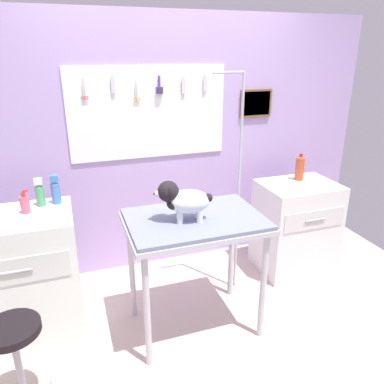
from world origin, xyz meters
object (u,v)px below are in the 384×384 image
at_px(grooming_table, 195,230).
at_px(cabinet_right, 295,227).
at_px(grooming_arm, 237,197).
at_px(detangler_spray, 56,192).
at_px(counter_left, 21,276).
at_px(stool, 14,343).
at_px(dog, 183,200).
at_px(soda_bottle, 300,168).

relative_size(grooming_table, cabinet_right, 1.11).
height_order(grooming_arm, detangler_spray, grooming_arm).
distance_m(grooming_arm, counter_left, 1.73).
xyz_separation_m(stool, detangler_spray, (0.29, 0.87, 0.55)).
distance_m(grooming_arm, detangler_spray, 1.40).
bearing_deg(detangler_spray, counter_left, -153.19).
distance_m(dog, counter_left, 1.31).
relative_size(grooming_arm, soda_bottle, 7.42).
height_order(stool, detangler_spray, detangler_spray).
xyz_separation_m(detangler_spray, soda_bottle, (2.12, 0.05, -0.05)).
xyz_separation_m(cabinet_right, stool, (-2.35, -0.82, 0.04)).
distance_m(detangler_spray, soda_bottle, 2.12).
bearing_deg(soda_bottle, grooming_arm, -162.75).
bearing_deg(cabinet_right, detangler_spray, 178.57).
height_order(cabinet_right, stool, cabinet_right).
distance_m(counter_left, soda_bottle, 2.48).
height_order(stool, soda_bottle, soda_bottle).
height_order(counter_left, detangler_spray, detangler_spray).
xyz_separation_m(grooming_table, soda_bottle, (1.22, 0.58, 0.16)).
height_order(grooming_table, soda_bottle, soda_bottle).
relative_size(grooming_arm, cabinet_right, 2.15).
bearing_deg(grooming_arm, counter_left, 179.19).
height_order(dog, stool, dog).
relative_size(grooming_table, stool, 1.63).
distance_m(dog, soda_bottle, 1.45).
distance_m(dog, stool, 1.28).
bearing_deg(stool, soda_bottle, 20.94).
bearing_deg(counter_left, soda_bottle, 4.82).
bearing_deg(detangler_spray, stool, -108.27).
xyz_separation_m(grooming_table, cabinet_right, (1.17, 0.47, -0.38)).
relative_size(grooming_arm, counter_left, 1.99).
distance_m(dog, detangler_spray, 0.97).
distance_m(grooming_table, grooming_arm, 0.60).
bearing_deg(cabinet_right, grooming_table, -157.96).
relative_size(grooming_table, counter_left, 1.03).
relative_size(stool, detangler_spray, 2.71).
bearing_deg(soda_bottle, detangler_spray, -178.64).
relative_size(stool, soda_bottle, 2.35).
height_order(dog, detangler_spray, dog).
xyz_separation_m(dog, detangler_spray, (-0.80, 0.55, -0.04)).
bearing_deg(soda_bottle, counter_left, -175.18).
bearing_deg(soda_bottle, grooming_table, -154.82).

